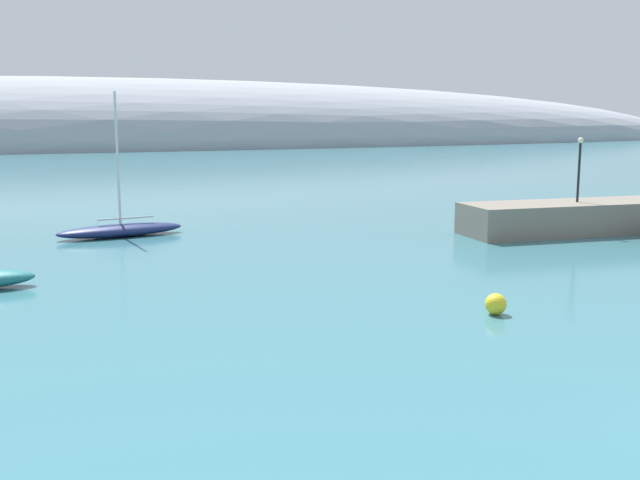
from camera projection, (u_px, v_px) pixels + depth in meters
The scene contains 5 objects.
breakwater_rocks at pixel (630, 215), 49.79m from camera, with size 24.07×4.33×2.04m, color gray.
distant_ridge at pixel (129, 146), 189.81m from camera, with size 387.81×63.52×34.59m, color #999EA8.
sailboat_navy_near_shore at pixel (121, 229), 47.05m from camera, with size 8.19×2.89×9.13m.
mooring_buoy_yellow at pixel (496, 304), 28.49m from camera, with size 0.83×0.83×0.83m, color yellow.
harbor_lamp_post at pixel (579, 162), 47.91m from camera, with size 0.36×0.36×4.20m.
Camera 1 is at (-16.35, -10.15, 7.57)m, focal length 41.41 mm.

